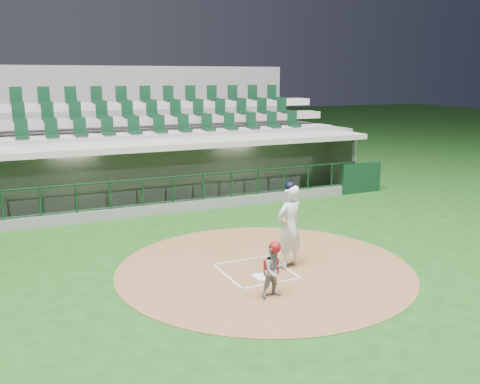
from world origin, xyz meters
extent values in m
plane|color=#164413|center=(0.00, 0.00, 0.00)|extent=(120.00, 120.00, 0.00)
cylinder|color=brown|center=(0.30, -0.20, 0.01)|extent=(7.20, 7.20, 0.01)
cube|color=white|center=(0.00, -0.70, 0.02)|extent=(0.43, 0.43, 0.02)
cube|color=white|center=(-0.75, -0.30, 0.02)|extent=(0.05, 1.80, 0.01)
cube|color=white|center=(0.75, -0.30, 0.02)|extent=(0.05, 1.80, 0.01)
cube|color=silver|center=(0.00, 0.55, 0.02)|extent=(1.55, 0.05, 0.01)
cube|color=silver|center=(0.00, -1.15, 0.02)|extent=(1.55, 0.05, 0.01)
cube|color=gray|center=(0.00, 7.50, -0.55)|extent=(15.00, 3.00, 0.10)
cube|color=slate|center=(0.00, 9.10, 0.85)|extent=(15.00, 0.20, 2.70)
cube|color=#BCB6A7|center=(0.00, 8.98, 1.10)|extent=(13.50, 0.04, 0.90)
cube|color=gray|center=(7.50, 7.50, 0.85)|extent=(0.20, 3.00, 2.70)
cube|color=#9F9B90|center=(0.00, 7.25, 2.30)|extent=(15.40, 3.50, 0.20)
cube|color=slate|center=(0.00, 5.95, 0.15)|extent=(15.00, 0.15, 0.40)
cube|color=black|center=(0.00, 5.95, 1.73)|extent=(15.00, 0.01, 0.95)
cube|color=brown|center=(0.00, 8.55, -0.28)|extent=(12.75, 0.40, 0.45)
cube|color=white|center=(-3.00, 7.50, 2.17)|extent=(1.30, 0.35, 0.04)
cube|color=white|center=(3.00, 7.50, 2.17)|extent=(1.30, 0.35, 0.04)
cube|color=black|center=(7.80, 5.90, 0.60)|extent=(1.80, 0.18, 1.20)
imported|color=#AE2012|center=(-1.22, 8.40, 0.30)|extent=(1.02, 0.73, 1.60)
imported|color=maroon|center=(1.98, 8.29, 0.41)|extent=(1.04, 0.87, 1.82)
imported|color=#A9121A|center=(4.32, 8.35, 0.46)|extent=(1.86, 0.88, 1.92)
cube|color=gray|center=(0.00, 10.75, 1.15)|extent=(17.00, 6.50, 2.50)
cube|color=#ACA49B|center=(0.00, 9.25, 2.30)|extent=(16.60, 0.95, 0.30)
cube|color=gray|center=(0.00, 10.20, 2.85)|extent=(16.60, 0.95, 0.30)
cube|color=#ACA69B|center=(0.00, 11.15, 3.40)|extent=(16.60, 0.95, 0.30)
cube|color=slate|center=(0.00, 14.10, 2.53)|extent=(17.00, 0.25, 5.05)
imported|color=white|center=(0.89, -0.32, 1.03)|extent=(0.85, 0.67, 2.05)
sphere|color=black|center=(0.89, -0.32, 2.00)|extent=(0.28, 0.28, 0.28)
cylinder|color=tan|center=(0.64, -0.57, 1.25)|extent=(0.58, 0.79, 0.39)
imported|color=gray|center=(-0.31, -1.81, 0.58)|extent=(0.57, 0.45, 1.14)
sphere|color=maroon|center=(-0.31, -1.81, 1.10)|extent=(0.26, 0.26, 0.26)
cube|color=#A51116|center=(-0.31, -1.66, 0.62)|extent=(0.32, 0.10, 0.35)
camera|label=1|loc=(-5.43, -11.12, 4.59)|focal=40.00mm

